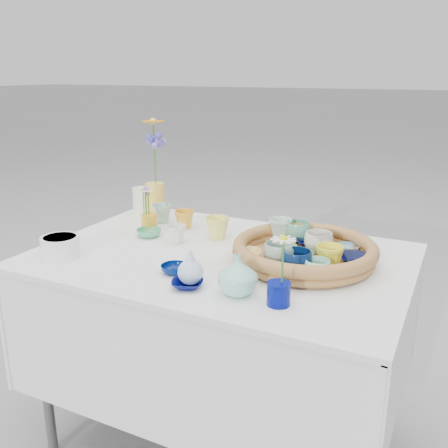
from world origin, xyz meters
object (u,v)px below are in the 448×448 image
at_px(display_table, 222,438).
at_px(bud_vase_seafoam, 238,274).
at_px(tall_vase_yellow, 155,200).
at_px(wicker_tray, 305,252).

xyz_separation_m(display_table, bud_vase_seafoam, (0.18, -0.26, 0.82)).
height_order(bud_vase_seafoam, tall_vase_yellow, tall_vase_yellow).
height_order(display_table, wicker_tray, wicker_tray).
bearing_deg(display_table, bud_vase_seafoam, -55.41).
bearing_deg(tall_vase_yellow, bud_vase_seafoam, -40.81).
distance_m(display_table, bud_vase_seafoam, 0.88).
relative_size(display_table, wicker_tray, 2.66).
distance_m(bud_vase_seafoam, tall_vase_yellow, 0.86).
distance_m(display_table, tall_vase_yellow, 1.00).
height_order(wicker_tray, tall_vase_yellow, tall_vase_yellow).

